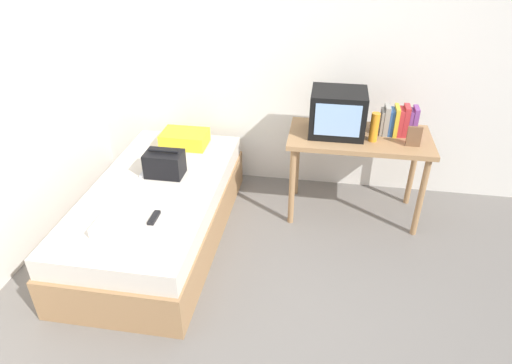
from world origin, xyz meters
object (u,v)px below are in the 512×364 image
(desk, at_px, (359,146))
(handbag, at_px, (165,164))
(magazine, at_px, (114,205))
(folded_towel, at_px, (116,227))
(tv, at_px, (338,112))
(bed, at_px, (159,212))
(water_bottle, at_px, (374,127))
(pillow, at_px, (185,139))
(picture_frame, at_px, (414,137))
(remote_dark, at_px, (154,218))
(book_row, at_px, (399,121))
(remote_silver, at_px, (145,173))

(desk, distance_m, handbag, 1.60)
(magazine, height_order, folded_towel, folded_towel)
(tv, bearing_deg, bed, -155.03)
(water_bottle, height_order, pillow, water_bottle)
(handbag, bearing_deg, water_bottle, 12.27)
(handbag, bearing_deg, pillow, 90.36)
(picture_frame, relative_size, magazine, 0.56)
(pillow, relative_size, remote_dark, 2.62)
(book_row, relative_size, picture_frame, 1.76)
(remote_silver, bearing_deg, magazine, -96.30)
(magazine, bearing_deg, bed, 57.52)
(remote_silver, bearing_deg, remote_dark, -63.25)
(desk, bearing_deg, remote_dark, -143.59)
(tv, distance_m, pillow, 1.40)
(book_row, relative_size, folded_towel, 1.02)
(folded_towel, bearing_deg, remote_silver, 97.13)
(book_row, relative_size, handbag, 0.95)
(water_bottle, height_order, handbag, water_bottle)
(magazine, distance_m, remote_dark, 0.37)
(remote_silver, distance_m, folded_towel, 0.76)
(bed, xyz_separation_m, handbag, (0.03, 0.18, 0.35))
(tv, xyz_separation_m, book_row, (0.49, 0.05, -0.06))
(desk, bearing_deg, remote_silver, -165.07)
(handbag, distance_m, remote_silver, 0.19)
(pillow, xyz_separation_m, folded_towel, (-0.07, -1.32, -0.03))
(handbag, relative_size, folded_towel, 1.07)
(desk, distance_m, remote_dark, 1.76)
(book_row, height_order, picture_frame, book_row)
(picture_frame, bearing_deg, handbag, -170.97)
(picture_frame, relative_size, folded_towel, 0.58)
(pillow, bearing_deg, handbag, -89.64)
(picture_frame, xyz_separation_m, pillow, (-1.94, 0.24, -0.28))
(handbag, relative_size, remote_dark, 1.92)
(picture_frame, relative_size, remote_silver, 1.13)
(water_bottle, distance_m, handbag, 1.69)
(water_bottle, distance_m, remote_silver, 1.88)
(pillow, relative_size, folded_towel, 1.46)
(remote_dark, distance_m, folded_towel, 0.27)
(magazine, bearing_deg, folded_towel, -63.09)
(magazine, height_order, remote_dark, remote_dark)
(bed, relative_size, remote_silver, 13.89)
(book_row, height_order, remote_silver, book_row)
(water_bottle, xyz_separation_m, picture_frame, (0.30, -0.05, -0.04))
(picture_frame, bearing_deg, remote_silver, -171.26)
(bed, bearing_deg, tv, 24.97)
(water_bottle, bearing_deg, tv, 160.20)
(tv, distance_m, water_bottle, 0.32)
(water_bottle, bearing_deg, remote_dark, -147.58)
(water_bottle, xyz_separation_m, handbag, (-1.63, -0.36, -0.28))
(bed, xyz_separation_m, desk, (1.57, 0.62, 0.42))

